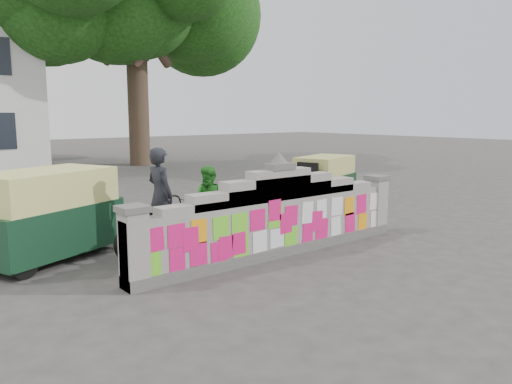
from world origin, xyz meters
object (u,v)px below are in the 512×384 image
Objects in this scene: cyclist_bike at (161,227)px; rickshaw_left at (50,213)px; rickshaw_right at (323,179)px; cyclist_rider at (161,208)px; pedestrian at (210,203)px.

rickshaw_left reaches higher than cyclist_bike.
rickshaw_left is 8.44m from rickshaw_right.
rickshaw_left is at bearing 53.12° from cyclist_rider.
rickshaw_right is (8.40, 0.84, -0.13)m from rickshaw_left.
pedestrian is (1.39, 0.35, 0.26)m from cyclist_bike.
cyclist_rider is at bearing -2.19° from rickshaw_right.
rickshaw_right reaches higher than cyclist_bike.
cyclist_bike is at bearing -0.00° from cyclist_rider.
pedestrian is at bearing -81.20° from cyclist_bike.
cyclist_bike is at bearing -54.20° from rickshaw_left.
rickshaw_right is at bearing -16.91° from rickshaw_left.
rickshaw_right is (6.64, 1.92, -0.17)m from cyclist_rider.
pedestrian is 3.24m from rickshaw_left.
cyclist_rider is 0.69× the size of rickshaw_right.
rickshaw_left is at bearing -12.61° from rickshaw_right.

